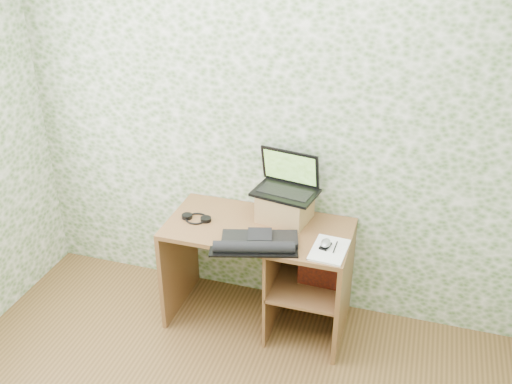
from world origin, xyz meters
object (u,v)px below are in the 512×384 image
(desk, at_px, (271,261))
(riser, at_px, (285,207))
(notepad, at_px, (329,250))
(keyboard, at_px, (257,243))
(laptop, at_px, (287,182))

(desk, relative_size, riser, 3.81)
(desk, xyz_separation_m, notepad, (0.41, -0.17, 0.28))
(desk, relative_size, notepad, 4.13)
(keyboard, height_order, notepad, keyboard)
(riser, bearing_deg, desk, -116.99)
(riser, xyz_separation_m, laptop, (0.00, 0.04, 0.16))
(keyboard, distance_m, notepad, 0.44)
(riser, bearing_deg, keyboard, -101.91)
(laptop, relative_size, keyboard, 0.81)
(keyboard, xyz_separation_m, notepad, (0.43, 0.08, -0.02))
(desk, height_order, keyboard, keyboard)
(keyboard, bearing_deg, laptop, 63.38)
(riser, distance_m, laptop, 0.16)
(riser, distance_m, notepad, 0.46)
(desk, bearing_deg, notepad, -22.31)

